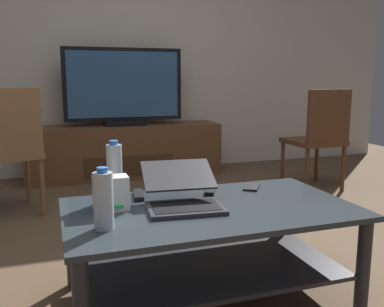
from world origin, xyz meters
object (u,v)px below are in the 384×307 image
water_bottle_far (103,200)px  cell_phone (252,187)px  coffee_table (210,235)px  television (124,88)px  tv_remote (139,195)px  media_cabinet (125,151)px  dining_chair (319,135)px  side_chair (8,147)px  router_box (111,193)px  laptop (182,194)px  soundbar_remote (210,190)px  water_bottle_near (115,172)px

water_bottle_far → cell_phone: water_bottle_far is taller
coffee_table → cell_phone: size_ratio=9.10×
television → tv_remote: television is taller
media_cabinet → television: bearing=-90.0°
media_cabinet → dining_chair: (1.53, -1.11, 0.24)m
side_chair → router_box: size_ratio=6.25×
coffee_table → water_bottle_far: size_ratio=5.33×
cell_phone → tv_remote: (-0.59, 0.03, 0.01)m
router_box → water_bottle_far: 0.24m
dining_chair → water_bottle_far: 2.59m
dining_chair → laptop: (-1.70, -1.38, -0.01)m
tv_remote → soundbar_remote: bearing=4.5°
side_chair → water_bottle_far: (0.47, -1.65, 0.03)m
router_box → tv_remote: 0.23m
router_box → water_bottle_far: (-0.06, -0.23, 0.04)m
coffee_table → laptop: 0.22m
router_box → laptop: bearing=-8.1°
side_chair → water_bottle_far: side_chair is taller
laptop → soundbar_remote: 0.27m
dining_chair → laptop: size_ratio=2.20×
television → tv_remote: bearing=-98.2°
router_box → water_bottle_far: water_bottle_far is taller
television → soundbar_remote: (0.03, -2.29, -0.45)m
router_box → water_bottle_near: size_ratio=0.53×
dining_chair → television: bearing=144.5°
water_bottle_near → cell_phone: 0.72m
laptop → tv_remote: (-0.16, 0.20, -0.04)m
coffee_table → soundbar_remote: (0.09, 0.23, 0.14)m
television → side_chair: 1.47m
soundbar_remote → side_chair: bearing=153.9°
media_cabinet → router_box: router_box is taller
media_cabinet → water_bottle_near: water_bottle_near is taller
dining_chair → media_cabinet: bearing=144.0°
coffee_table → television: 2.59m
coffee_table → tv_remote: (-0.27, 0.26, 0.14)m
television → dining_chair: (1.53, -1.09, -0.39)m
coffee_table → tv_remote: size_ratio=7.96×
television → dining_chair: 1.91m
coffee_table → water_bottle_near: 0.53m
side_chair → water_bottle_near: (0.56, -1.27, 0.05)m
router_box → soundbar_remote: size_ratio=0.93×
television → laptop: 2.51m
router_box → cell_phone: 0.76m
television → router_box: 2.50m
water_bottle_near → soundbar_remote: size_ratio=1.76×
coffee_table → dining_chair: (1.58, 1.43, 0.20)m
dining_chair → cell_phone: size_ratio=6.44×
dining_chair → soundbar_remote: dining_chair is taller
water_bottle_far → cell_phone: (0.80, 0.36, -0.11)m
laptop → water_bottle_far: size_ratio=1.71×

